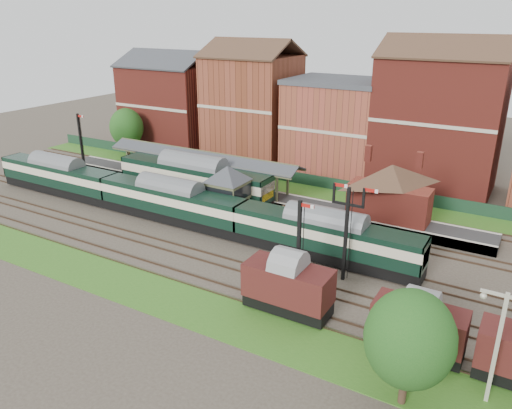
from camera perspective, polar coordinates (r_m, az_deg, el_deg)
The scene contains 20 objects.
ground at distance 48.85m, azimuth -2.31°, elevation -3.78°, with size 160.00×160.00×0.00m, color #473D33.
grass_back at distance 61.92m, azimuth 5.65°, elevation 1.62°, with size 90.00×4.50×0.06m, color #2D6619.
grass_front at distance 40.42m, azimuth -11.60°, elevation -9.83°, with size 90.00×5.00×0.06m, color #2D6619.
fence at distance 63.42m, azimuth 6.44°, elevation 2.75°, with size 90.00×0.12×1.50m, color #193823.
platform at distance 58.77m, azimuth -1.33°, elevation 1.13°, with size 55.00×3.40×1.00m, color #2D2D2D.
signal_box at distance 51.69m, azimuth -3.23°, elevation 1.45°, with size 5.40×5.40×6.00m.
brick_hut at distance 48.75m, azimuth 4.71°, elevation -2.35°, with size 3.20×2.64×2.94m.
station_building at distance 51.28m, azimuth 15.06°, elevation 1.48°, with size 8.10×8.10×5.90m.
canopy at distance 60.76m, azimuth -6.22°, elevation 5.72°, with size 26.00×3.89×4.08m.
semaphore_bracket at distance 40.05m, azimuth 10.34°, elevation -2.63°, with size 3.60×0.25×8.18m.
semaphore_platform_end at distance 72.34m, azimuth -19.37°, elevation 6.78°, with size 1.23×0.25×8.00m.
semaphore_siding at distance 37.14m, azimuth 4.92°, elevation -5.11°, with size 1.23×0.25×8.00m.
yard_lamp at distance 30.60m, azimuth 25.92°, elevation -13.95°, with size 2.60×0.22×7.00m.
town_backdrop at distance 68.17m, azimuth 8.96°, elevation 9.35°, with size 69.00×10.00×16.00m.
dmu_train at distance 52.37m, azimuth -9.72°, elevation 0.43°, with size 51.72×2.72×3.97m.
platform_railcar at distance 58.16m, azimuth -7.12°, elevation 2.98°, with size 19.64×3.09×4.52m.
goods_van_a at distance 36.41m, azimuth 3.68°, elevation -9.18°, with size 6.33×2.74×3.84m.
goods_van_b at distance 34.09m, azimuth 18.10°, elevation -12.97°, with size 5.74×2.49×3.48m.
tree_far at distance 28.62m, azimuth 17.14°, elevation -14.49°, with size 4.85×4.85×7.07m.
tree_back at distance 78.42m, azimuth -14.58°, elevation 8.52°, with size 5.01×5.01×7.32m.
Camera 1 is at (24.02, -37.30, 20.43)m, focal length 35.00 mm.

